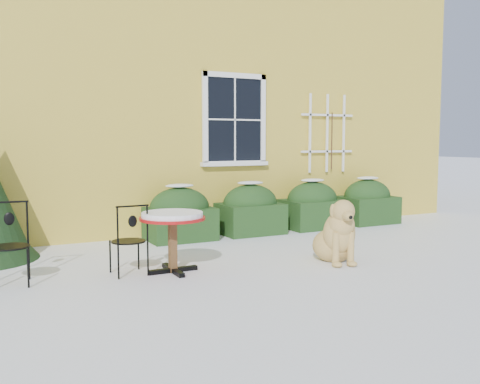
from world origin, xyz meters
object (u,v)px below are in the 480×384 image
bistro_table (172,222)px  patio_chair_near (129,240)px  dog (337,236)px  patio_chair_far (9,244)px

bistro_table → patio_chair_near: 0.55m
bistro_table → dog: bearing=-13.4°
bistro_table → patio_chair_near: (-0.50, 0.12, -0.19)m
patio_chair_near → bistro_table: bearing=165.1°
bistro_table → dog: (2.11, -0.50, -0.27)m
patio_chair_near → dog: 2.69m
patio_chair_near → dog: same height
bistro_table → patio_chair_far: bearing=169.8°
bistro_table → patio_chair_near: patio_chair_near is taller
patio_chair_near → patio_chair_far: 1.32m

